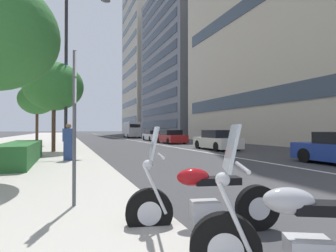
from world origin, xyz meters
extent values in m
cube|color=#B2ADA3|center=(30.00, 11.97, 0.07)|extent=(160.00, 10.71, 0.15)
cube|color=silver|center=(35.00, 0.00, 0.00)|extent=(110.00, 0.16, 0.01)
cylinder|color=black|center=(0.55, 6.71, 0.33)|extent=(0.41, 0.64, 0.66)
cylinder|color=silver|center=(0.55, 6.71, 0.33)|extent=(0.27, 0.35, 0.33)
cube|color=black|center=(0.13, 5.88, 0.73)|extent=(0.49, 0.67, 0.10)
ellipsoid|color=#B2B2B7|center=(0.29, 6.20, 0.79)|extent=(0.42, 0.52, 0.24)
cylinder|color=silver|center=(0.45, 6.67, 0.64)|extent=(0.18, 0.30, 0.64)
cylinder|color=silver|center=(0.58, 6.61, 0.64)|extent=(0.18, 0.30, 0.64)
cylinder|color=silver|center=(0.48, 6.57, 1.09)|extent=(0.55, 0.30, 0.04)
sphere|color=silver|center=(0.56, 6.73, 0.97)|extent=(0.14, 0.14, 0.14)
cube|color=#B2BCC6|center=(0.52, 6.66, 1.27)|extent=(0.45, 0.31, 0.44)
cylinder|color=black|center=(1.85, 7.04, 0.32)|extent=(0.26, 0.65, 0.64)
cylinder|color=silver|center=(1.85, 7.04, 0.32)|extent=(0.20, 0.34, 0.32)
cylinder|color=black|center=(1.49, 5.53, 0.32)|extent=(0.26, 0.65, 0.64)
cylinder|color=silver|center=(1.49, 5.53, 0.32)|extent=(0.20, 0.34, 0.32)
cube|color=silver|center=(1.67, 6.29, 0.30)|extent=(0.34, 0.43, 0.28)
cube|color=black|center=(1.63, 6.11, 0.72)|extent=(0.36, 0.67, 0.10)
ellipsoid|color=#AD1116|center=(1.71, 6.45, 0.78)|extent=(0.34, 0.50, 0.24)
cylinder|color=silver|center=(1.77, 6.98, 0.63)|extent=(0.12, 0.32, 0.64)
cylinder|color=silver|center=(1.90, 6.95, 0.63)|extent=(0.12, 0.32, 0.64)
cylinder|color=silver|center=(1.82, 6.89, 1.08)|extent=(0.59, 0.17, 0.04)
sphere|color=silver|center=(1.86, 7.06, 0.96)|extent=(0.14, 0.14, 0.14)
cube|color=#B2BCC6|center=(1.84, 6.99, 1.26)|extent=(0.46, 0.22, 0.44)
cylinder|color=silver|center=(1.74, 5.98, 0.19)|extent=(0.25, 0.69, 0.16)
cylinder|color=black|center=(6.87, -1.57, 0.31)|extent=(0.62, 0.22, 0.62)
cylinder|color=black|center=(6.87, -3.28, 0.31)|extent=(0.62, 0.22, 0.62)
cube|color=beige|center=(14.50, -1.87, 0.50)|extent=(4.15, 1.83, 0.71)
cube|color=black|center=(14.29, -1.87, 1.12)|extent=(2.07, 1.65, 0.54)
cylinder|color=black|center=(15.87, -1.11, 0.31)|extent=(0.62, 0.23, 0.62)
cylinder|color=black|center=(15.84, -2.70, 0.31)|extent=(0.62, 0.23, 0.62)
cylinder|color=black|center=(13.16, -1.05, 0.31)|extent=(0.62, 0.23, 0.62)
cylinder|color=black|center=(13.13, -2.64, 0.31)|extent=(0.62, 0.23, 0.62)
cube|color=maroon|center=(23.41, -1.96, 0.51)|extent=(4.60, 1.91, 0.72)
cube|color=black|center=(23.46, -1.96, 1.12)|extent=(2.29, 1.73, 0.49)
cylinder|color=black|center=(24.93, -1.13, 0.31)|extent=(0.62, 0.23, 0.62)
cylinder|color=black|center=(24.91, -2.83, 0.31)|extent=(0.62, 0.23, 0.62)
cylinder|color=black|center=(21.91, -1.10, 0.31)|extent=(0.62, 0.23, 0.62)
cylinder|color=black|center=(21.89, -2.79, 0.31)|extent=(0.62, 0.23, 0.62)
cube|color=silver|center=(30.29, -2.30, 0.49)|extent=(4.52, 1.92, 0.68)
cube|color=black|center=(30.15, -2.30, 1.07)|extent=(2.50, 1.73, 0.47)
cylinder|color=black|center=(31.78, -1.50, 0.31)|extent=(0.62, 0.23, 0.62)
cylinder|color=black|center=(31.75, -3.16, 0.31)|extent=(0.62, 0.23, 0.62)
cylinder|color=black|center=(28.83, -1.44, 0.31)|extent=(0.62, 0.23, 0.62)
cylinder|color=black|center=(28.79, -3.09, 0.31)|extent=(0.62, 0.23, 0.62)
cube|color=#B7B7BC|center=(43.03, -2.53, 1.47)|extent=(5.59, 2.27, 2.50)
cube|color=black|center=(40.29, -2.43, 2.02)|extent=(0.11, 1.73, 0.56)
cylinder|color=black|center=(44.94, -1.67, 0.36)|extent=(0.73, 0.29, 0.72)
cylinder|color=black|center=(44.87, -3.53, 0.36)|extent=(0.73, 0.29, 0.72)
cylinder|color=black|center=(41.19, -1.53, 0.36)|extent=(0.73, 0.29, 0.72)
cylinder|color=black|center=(41.12, -3.39, 0.36)|extent=(0.73, 0.29, 0.72)
cylinder|color=#47494C|center=(3.16, 7.97, 1.47)|extent=(0.06, 0.06, 2.63)
cube|color=silver|center=(3.16, 7.95, 2.53)|extent=(0.32, 0.02, 0.40)
cube|color=silver|center=(3.16, 7.95, 2.08)|extent=(0.32, 0.02, 0.40)
cylinder|color=#232326|center=(14.65, 8.12, 4.83)|extent=(0.18, 0.18, 9.37)
ellipsoid|color=slate|center=(14.65, 5.89, 9.34)|extent=(0.44, 0.60, 0.20)
cube|color=#194C99|center=(14.30, 8.12, 4.65)|extent=(0.56, 0.03, 1.10)
cube|color=#194C99|center=(15.00, 8.12, 4.65)|extent=(0.56, 0.03, 1.10)
cube|color=#28602D|center=(9.88, 9.73, 0.54)|extent=(5.29, 1.10, 0.78)
cylinder|color=#473323|center=(15.09, 8.79, 1.43)|extent=(0.22, 0.22, 2.56)
ellipsoid|color=#2D6B2D|center=(15.09, 8.79, 3.96)|extent=(3.34, 3.34, 2.84)
cylinder|color=#473323|center=(22.03, 10.31, 1.48)|extent=(0.22, 0.22, 2.65)
ellipsoid|color=#2D6B2D|center=(22.03, 10.31, 3.88)|extent=(2.88, 2.88, 2.45)
cube|color=#33478C|center=(10.08, 8.01, 0.54)|extent=(0.36, 0.40, 0.79)
cube|color=#33478C|center=(10.08, 8.01, 1.21)|extent=(0.42, 0.48, 0.54)
sphere|color=#8C6647|center=(10.08, 8.01, 1.58)|extent=(0.21, 0.21, 0.21)
cube|color=#384756|center=(18.31, -8.58, 4.39)|extent=(26.78, 0.08, 1.50)
cube|color=slate|center=(47.47, -15.89, 15.19)|extent=(22.80, 14.55, 30.39)
cube|color=#232D3D|center=(47.47, -8.58, 2.43)|extent=(20.52, 0.08, 1.50)
cube|color=#232D3D|center=(47.47, -8.58, 5.04)|extent=(20.52, 0.08, 1.50)
cube|color=#232D3D|center=(47.47, -8.58, 7.66)|extent=(20.52, 0.08, 1.50)
cube|color=#232D3D|center=(47.47, -8.58, 10.27)|extent=(20.52, 0.08, 1.50)
cube|color=#232D3D|center=(47.47, -8.58, 12.89)|extent=(20.52, 0.08, 1.50)
cube|color=#232D3D|center=(47.47, -8.58, 15.50)|extent=(20.52, 0.08, 1.50)
cube|color=#232D3D|center=(47.47, -8.58, 18.11)|extent=(20.52, 0.08, 1.50)
cube|color=#232D3D|center=(47.47, -8.58, 20.73)|extent=(20.52, 0.08, 1.50)
cube|color=#232D3D|center=(47.47, -8.58, 23.34)|extent=(20.52, 0.08, 1.50)
cube|color=#232D3D|center=(47.47, -8.58, 25.95)|extent=(20.52, 0.08, 1.50)
cube|color=#B7B2A3|center=(72.42, -19.52, 26.22)|extent=(19.49, 21.80, 52.45)
cube|color=#384756|center=(72.42, -8.58, 4.20)|extent=(17.54, 0.08, 1.50)
cube|color=#384756|center=(72.42, -8.58, 8.71)|extent=(17.54, 0.08, 1.50)
cube|color=#384756|center=(72.42, -8.58, 13.22)|extent=(17.54, 0.08, 1.50)
cube|color=#384756|center=(72.42, -8.58, 17.73)|extent=(17.54, 0.08, 1.50)
cube|color=#384756|center=(72.42, -8.58, 22.24)|extent=(17.54, 0.08, 1.50)
cube|color=#384756|center=(72.42, -8.58, 26.75)|extent=(17.54, 0.08, 1.50)
cube|color=#384756|center=(72.42, -8.58, 31.26)|extent=(17.54, 0.08, 1.50)
cube|color=#384756|center=(72.42, -8.58, 35.77)|extent=(17.54, 0.08, 1.50)
camera|label=1|loc=(-1.54, 8.09, 1.44)|focal=27.95mm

